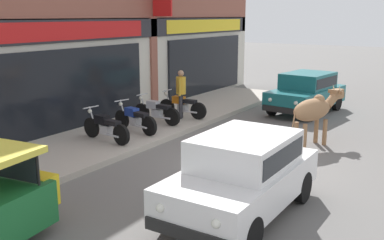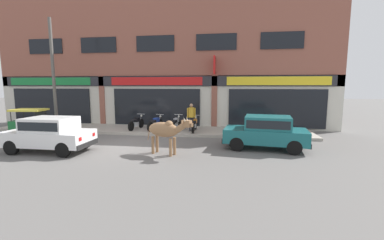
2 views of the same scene
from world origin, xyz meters
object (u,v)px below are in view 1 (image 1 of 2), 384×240
Objects in this scene: motorcycle_3 at (182,106)px; pedestrian at (181,89)px; cow at (314,110)px; motorcycle_0 at (106,127)px; car_0 at (243,171)px; car_1 at (307,91)px; motorcycle_1 at (135,119)px; motorcycle_2 at (156,111)px.

pedestrian is at bearing -158.59° from motorcycle_3.
cow reaches higher than motorcycle_0.
car_0 reaches higher than motorcycle_3.
car_1 is 2.34× the size of pedestrian.
car_0 is at bearing -110.45° from motorcycle_0.
motorcycle_0 is 1.20m from motorcycle_1.
motorcycle_1 is at bearing -1.59° from motorcycle_0.
car_0 is 2.02× the size of motorcycle_1.
motorcycle_0 is 1.01× the size of motorcycle_1.
pedestrian is at bearing -3.98° from motorcycle_1.
motorcycle_0 is (-3.07, 4.73, -0.47)m from cow.
car_0 is at bearing -176.46° from cow.
pedestrian reaches higher than motorcycle_3.
pedestrian reaches higher than cow.
car_1 reaches higher than motorcycle_2.
motorcycle_1 and motorcycle_2 have the same top height.
pedestrian reaches higher than car_0.
cow is 1.14× the size of motorcycle_2.
car_1 is 2.09× the size of motorcycle_1.
car_0 is at bearing -129.92° from motorcycle_2.
cow is 1.14× the size of motorcycle_3.
car_1 is at bearing -34.28° from motorcycle_2.
motorcycle_2 is (-0.65, 4.82, -0.47)m from cow.
motorcycle_0 is at bearing 69.55° from car_0.
car_1 is 4.83m from pedestrian.
motorcycle_2 is at bearing 2.21° from motorcycle_0.
motorcycle_3 is at bearing -1.96° from motorcycle_0.
motorcycle_2 is at bearing 145.72° from car_1.
motorcycle_0 is 3.56m from motorcycle_3.
car_1 reaches higher than motorcycle_0.
car_1 is (9.06, 1.88, 0.00)m from car_0.
motorcycle_1 is 1.23m from motorcycle_2.
cow is 4.89m from motorcycle_2.
motorcycle_0 is 1.13× the size of pedestrian.
car_1 is at bearing 20.92° from cow.
motorcycle_2 is 1.13× the size of pedestrian.
motorcycle_3 is at bearing 83.93° from cow.
motorcycle_1 is (1.20, -0.03, 0.00)m from motorcycle_0.
cow is at bearing -159.08° from car_1.
car_0 is at bearing -168.28° from car_1.
motorcycle_0 is 1.00× the size of motorcycle_2.
motorcycle_0 is at bearing 178.41° from motorcycle_1.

